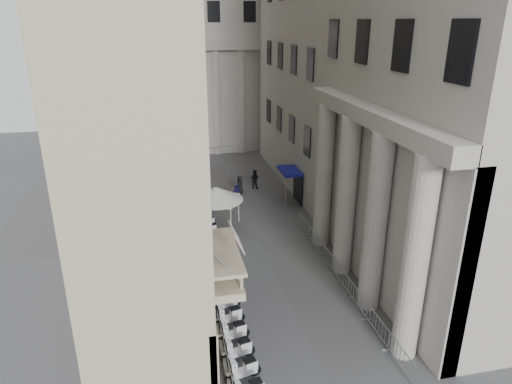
{
  "coord_description": "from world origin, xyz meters",
  "views": [
    {
      "loc": [
        -6.43,
        -10.15,
        15.14
      ],
      "look_at": [
        -0.65,
        17.42,
        4.5
      ],
      "focal_mm": 32.0,
      "sensor_mm": 36.0,
      "label": 1
    }
  ],
  "objects_px": {
    "security_tent": "(209,191)",
    "info_kiosk": "(224,250)",
    "street_lamp": "(213,189)",
    "pedestrian_a": "(236,194)",
    "pedestrian_b": "(254,179)"
  },
  "relations": [
    {
      "from": "street_lamp",
      "to": "pedestrian_a",
      "type": "distance_m",
      "value": 8.6
    },
    {
      "from": "security_tent",
      "to": "pedestrian_b",
      "type": "xyz_separation_m",
      "value": [
        5.09,
        7.5,
        -1.89
      ]
    },
    {
      "from": "security_tent",
      "to": "info_kiosk",
      "type": "xyz_separation_m",
      "value": [
        0.22,
        -5.99,
        -2.0
      ]
    },
    {
      "from": "info_kiosk",
      "to": "pedestrian_a",
      "type": "relative_size",
      "value": 0.92
    },
    {
      "from": "security_tent",
      "to": "street_lamp",
      "type": "height_order",
      "value": "street_lamp"
    },
    {
      "from": "security_tent",
      "to": "info_kiosk",
      "type": "relative_size",
      "value": 2.56
    },
    {
      "from": "info_kiosk",
      "to": "pedestrian_b",
      "type": "xyz_separation_m",
      "value": [
        4.87,
        13.48,
        0.1
      ]
    },
    {
      "from": "street_lamp",
      "to": "security_tent",
      "type": "bearing_deg",
      "value": 65.22
    },
    {
      "from": "security_tent",
      "to": "pedestrian_a",
      "type": "height_order",
      "value": "security_tent"
    },
    {
      "from": "security_tent",
      "to": "pedestrian_b",
      "type": "distance_m",
      "value": 9.26
    },
    {
      "from": "pedestrian_a",
      "to": "security_tent",
      "type": "bearing_deg",
      "value": 41.61
    },
    {
      "from": "security_tent",
      "to": "info_kiosk",
      "type": "distance_m",
      "value": 6.31
    },
    {
      "from": "security_tent",
      "to": "pedestrian_a",
      "type": "distance_m",
      "value": 5.18
    },
    {
      "from": "security_tent",
      "to": "pedestrian_a",
      "type": "relative_size",
      "value": 2.35
    },
    {
      "from": "pedestrian_b",
      "to": "security_tent",
      "type": "bearing_deg",
      "value": 84.65
    }
  ]
}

